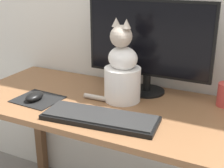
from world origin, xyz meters
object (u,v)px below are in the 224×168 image
(monitor, at_px, (147,43))
(keyboard, at_px, (100,117))
(cat, at_px, (122,71))
(computer_mouse_left, at_px, (34,96))

(monitor, xyz_separation_m, keyboard, (-0.05, -0.35, -0.22))
(keyboard, distance_m, cat, 0.25)
(keyboard, height_order, computer_mouse_left, computer_mouse_left)
(computer_mouse_left, distance_m, cat, 0.40)
(keyboard, xyz_separation_m, cat, (-0.01, 0.22, 0.12))
(monitor, bearing_deg, cat, -113.15)
(monitor, xyz_separation_m, cat, (-0.06, -0.14, -0.10))
(cat, bearing_deg, computer_mouse_left, -132.88)
(monitor, distance_m, keyboard, 0.42)
(monitor, bearing_deg, computer_mouse_left, -141.70)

